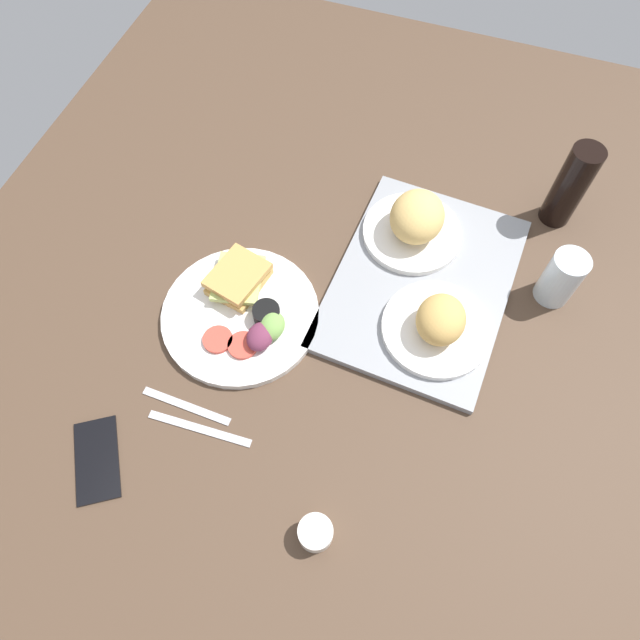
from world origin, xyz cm
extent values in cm
cube|color=#4C3828|center=(0.00, 0.00, -1.50)|extent=(190.00, 150.00, 3.00)
cube|color=gray|center=(-14.30, 18.77, 0.80)|extent=(46.91, 35.66, 1.60)
cylinder|color=white|center=(-24.30, 13.77, 2.30)|extent=(20.26, 20.26, 1.40)
ellipsoid|color=#DBB266|center=(-24.65, 14.01, 7.25)|extent=(12.47, 10.77, 8.50)
cylinder|color=white|center=(-4.30, 23.77, 2.30)|extent=(20.47, 20.47, 1.40)
ellipsoid|color=tan|center=(-4.03, 23.96, 6.54)|extent=(10.37, 8.96, 7.07)
cylinder|color=white|center=(4.37, -12.38, 0.80)|extent=(30.19, 30.19, 1.60)
cube|color=tan|center=(-1.67, -15.09, 2.30)|extent=(12.42, 10.81, 1.40)
cube|color=#B2C66B|center=(-1.67, -15.09, 3.50)|extent=(12.70, 11.19, 1.00)
cube|color=tan|center=(-1.67, -15.09, 4.70)|extent=(12.83, 11.36, 1.40)
cylinder|color=#D14738|center=(11.16, -13.89, 2.00)|extent=(5.60, 5.60, 0.80)
cylinder|color=#D14738|center=(10.71, -9.06, 2.00)|extent=(5.60, 5.60, 0.80)
cylinder|color=black|center=(3.61, -7.09, 3.10)|extent=(5.20, 5.20, 3.00)
cylinder|color=#EFEACC|center=(3.61, -7.09, 4.20)|extent=(4.26, 4.26, 0.60)
ellipsoid|color=#729E4C|center=(5.88, -5.13, 3.40)|extent=(6.00, 4.80, 3.60)
ellipsoid|color=#6B2D47|center=(8.60, -6.34, 3.40)|extent=(6.00, 4.80, 3.60)
cylinder|color=silver|center=(-20.65, 43.31, 5.91)|extent=(6.86, 6.86, 11.83)
cylinder|color=black|center=(-40.34, 40.99, 9.51)|extent=(6.40, 6.40, 19.03)
cylinder|color=silver|center=(37.11, 14.59, 2.00)|extent=(5.60, 5.60, 4.00)
cube|color=#B7B7BC|center=(24.37, -14.38, 0.25)|extent=(1.83, 17.03, 0.50)
cube|color=#B7B7BC|center=(27.37, -10.38, 0.25)|extent=(2.34, 19.05, 0.50)
cube|color=black|center=(38.13, -24.52, 0.40)|extent=(16.00, 13.85, 0.80)
camera|label=1|loc=(49.04, 19.55, 96.89)|focal=32.04mm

